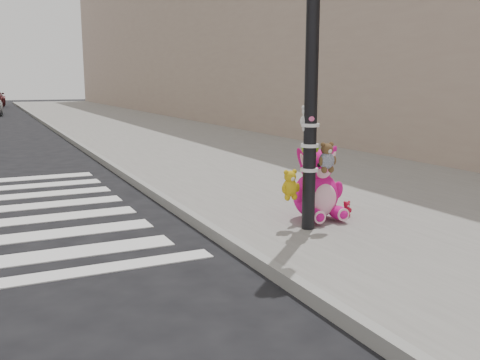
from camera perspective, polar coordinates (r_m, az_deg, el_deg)
name	(u,v)px	position (r m, az deg, el deg)	size (l,w,h in m)	color
ground	(146,344)	(4.30, -10.02, -16.82)	(120.00, 120.00, 0.00)	black
sidewalk_near	(222,150)	(15.07, -1.94, 3.23)	(7.00, 80.00, 0.14)	slate
curb_edge	(98,157)	(14.06, -14.95, 2.36)	(0.12, 80.00, 0.15)	gray
bld_near	(243,17)	(26.51, 0.33, 17.02)	(5.00, 60.00, 10.00)	tan
signal_pole	(311,94)	(6.58, 7.59, 9.03)	(0.68, 0.49, 4.00)	black
pink_bunny	(317,189)	(7.21, 8.22, -0.96)	(0.70, 0.73, 1.00)	#DB1283
red_teddy	(347,209)	(7.45, 11.31, -3.03)	(0.15, 0.10, 0.22)	#B9122D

